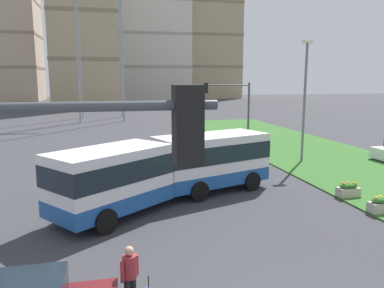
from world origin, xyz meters
The scene contains 10 objects.
articulated_bus centered at (-1.51, 10.83, 1.65)m, with size 11.40×7.72×3.00m.
pedestrian_crossing centered at (-3.98, 2.34, 1.00)m, with size 0.48×0.39×1.74m.
flower_planter_2 centered at (7.32, 6.96, 0.43)m, with size 1.10×0.56×0.74m.
flower_planter_3 centered at (7.32, 9.29, 0.43)m, with size 1.10×0.56×0.74m.
traffic_light_far_right centered at (5.58, 22.00, 3.90)m, with size 3.97×0.28×5.61m.
streetlight_median centered at (9.22, 17.33, 4.70)m, with size 0.70×0.28×8.51m.
apartment_tower_west centered at (-30.00, 106.85, 26.05)m, with size 17.64×15.47×52.05m.
apartment_tower_westcentre centered at (-8.16, 85.26, 19.49)m, with size 14.36×19.60×38.94m.
apartment_tower_centre centered at (9.95, 107.02, 22.66)m, with size 20.82×15.46×45.28m.
apartment_tower_eastcentre centered at (27.75, 112.66, 23.36)m, with size 18.71×18.84×46.68m.
Camera 1 is at (-4.44, -6.66, 5.88)m, focal length 35.22 mm.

